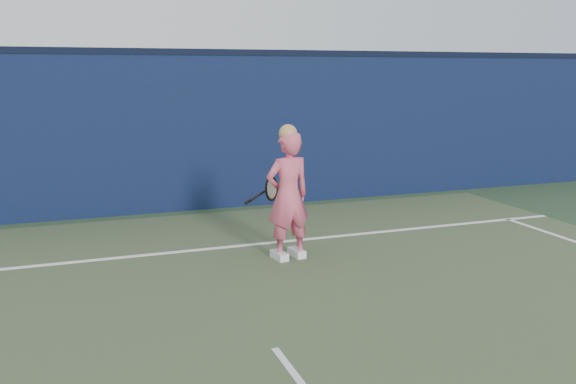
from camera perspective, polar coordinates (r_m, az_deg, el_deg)
name	(u,v)px	position (r m, az deg, el deg)	size (l,w,h in m)	color
backstop_wall	(166,134)	(10.08, -11.33, 5.32)	(24.00, 0.40, 2.50)	black
wall_cap	(163,52)	(10.04, -11.62, 12.72)	(24.00, 0.42, 0.10)	black
player	(288,195)	(7.31, 0.00, -0.30)	(0.62, 0.46, 1.64)	#E15771
racket	(270,190)	(7.74, -1.73, 0.23)	(0.55, 0.35, 0.33)	black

